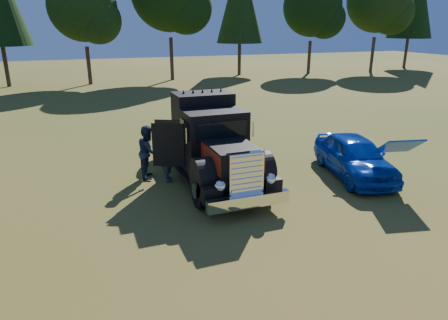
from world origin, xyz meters
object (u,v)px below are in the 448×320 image
diamond_t_truck (211,145)px  hotrod_coupe (355,156)px  spectator_near (167,155)px  spectator_far (149,152)px

diamond_t_truck → hotrod_coupe: (5.05, -1.47, -0.53)m
diamond_t_truck → hotrod_coupe: diamond_t_truck is taller
spectator_near → spectator_far: (-0.55, 0.59, 0.02)m
hotrod_coupe → spectator_far: size_ratio=2.42×
diamond_t_truck → spectator_far: size_ratio=3.71×
diamond_t_truck → spectator_near: (-1.47, 0.43, -0.33)m
hotrod_coupe → diamond_t_truck: bearing=163.8°
diamond_t_truck → spectator_far: (-2.02, 1.01, -0.31)m
diamond_t_truck → spectator_far: diamond_t_truck is taller
hotrod_coupe → spectator_near: (-6.52, 1.90, 0.19)m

